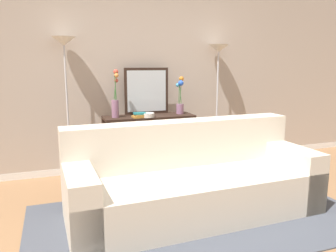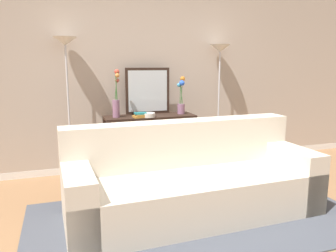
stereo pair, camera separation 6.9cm
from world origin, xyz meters
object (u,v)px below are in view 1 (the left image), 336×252
(book_row_under_console, at_px, (131,171))
(floor_lamp_left, at_px, (65,69))
(wall_mirror, at_px, (147,91))
(console_table, at_px, (149,134))
(vase_tall_flowers, at_px, (115,101))
(book_stack, at_px, (140,115))
(floor_lamp_right, at_px, (218,71))
(fruit_bowl, at_px, (148,115))
(vase_short_flowers, at_px, (180,99))
(couch, at_px, (192,182))

(book_row_under_console, bearing_deg, floor_lamp_left, 169.85)
(wall_mirror, bearing_deg, console_table, -96.20)
(floor_lamp_left, distance_m, book_row_under_console, 1.53)
(vase_tall_flowers, bearing_deg, book_stack, -21.21)
(console_table, distance_m, floor_lamp_right, 1.33)
(floor_lamp_right, relative_size, book_row_under_console, 3.96)
(floor_lamp_left, xyz_separation_m, book_row_under_console, (0.75, -0.13, -1.33))
(floor_lamp_right, relative_size, vase_tall_flowers, 2.87)
(floor_lamp_left, bearing_deg, console_table, -7.59)
(fruit_bowl, bearing_deg, vase_short_flowers, 16.25)
(vase_tall_flowers, relative_size, fruit_bowl, 3.56)
(book_stack, distance_m, book_row_under_console, 0.78)
(floor_lamp_right, bearing_deg, floor_lamp_left, -180.00)
(vase_tall_flowers, relative_size, book_stack, 3.03)
(book_stack, bearing_deg, couch, -79.52)
(book_stack, bearing_deg, floor_lamp_right, 11.75)
(wall_mirror, distance_m, fruit_bowl, 0.40)
(console_table, xyz_separation_m, floor_lamp_right, (1.05, 0.13, 0.80))
(vase_tall_flowers, relative_size, book_row_under_console, 1.38)
(book_row_under_console, bearing_deg, console_table, -0.00)
(console_table, relative_size, vase_tall_flowers, 1.97)
(floor_lamp_right, distance_m, book_row_under_console, 1.84)
(wall_mirror, height_order, book_stack, wall_mirror)
(vase_short_flowers, bearing_deg, wall_mirror, 161.61)
(fruit_bowl, bearing_deg, book_row_under_console, 149.23)
(couch, distance_m, console_table, 1.30)
(vase_short_flowers, bearing_deg, floor_lamp_left, 175.50)
(book_stack, bearing_deg, floor_lamp_left, 163.68)
(book_row_under_console, bearing_deg, wall_mirror, 30.40)
(couch, bearing_deg, vase_short_flowers, 73.89)
(console_table, bearing_deg, floor_lamp_right, 7.23)
(floor_lamp_right, distance_m, wall_mirror, 1.07)
(wall_mirror, distance_m, vase_tall_flowers, 0.49)
(wall_mirror, bearing_deg, vase_short_flowers, -18.39)
(vase_tall_flowers, height_order, fruit_bowl, vase_tall_flowers)
(floor_lamp_left, bearing_deg, book_stack, -16.32)
(book_stack, bearing_deg, console_table, 37.97)
(fruit_bowl, bearing_deg, console_table, 67.77)
(vase_short_flowers, relative_size, book_stack, 2.53)
(floor_lamp_right, height_order, fruit_bowl, floor_lamp_right)
(console_table, distance_m, fruit_bowl, 0.30)
(vase_tall_flowers, bearing_deg, couch, -68.59)
(console_table, xyz_separation_m, wall_mirror, (0.02, 0.16, 0.55))
(floor_lamp_right, bearing_deg, console_table, -172.77)
(couch, distance_m, floor_lamp_left, 2.07)
(couch, xyz_separation_m, vase_short_flowers, (0.38, 1.30, 0.68))
(couch, xyz_separation_m, console_table, (-0.07, 1.28, 0.23))
(console_table, height_order, wall_mirror, wall_mirror)
(floor_lamp_right, xyz_separation_m, wall_mirror, (-1.04, 0.03, -0.25))
(wall_mirror, bearing_deg, floor_lamp_right, -1.51)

